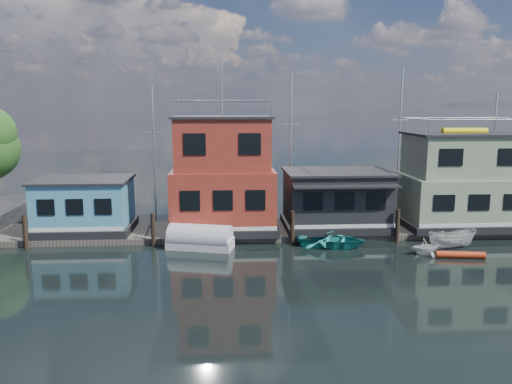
{
  "coord_description": "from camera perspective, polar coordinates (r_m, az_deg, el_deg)",
  "views": [
    {
      "loc": [
        -8.41,
        -22.24,
        8.96
      ],
      "look_at": [
        -6.2,
        12.0,
        3.0
      ],
      "focal_mm": 35.0,
      "sensor_mm": 36.0,
      "label": 1
    }
  ],
  "objects": [
    {
      "name": "ground",
      "position": [
        25.41,
        16.22,
        -11.21
      ],
      "size": [
        160.0,
        160.0,
        0.0
      ],
      "primitive_type": "plane",
      "color": "black",
      "rests_on": "ground"
    },
    {
      "name": "dock",
      "position": [
        36.33,
        9.84,
        -4.25
      ],
      "size": [
        48.0,
        5.0,
        0.4
      ],
      "primitive_type": "cube",
      "color": "#595147",
      "rests_on": "ground"
    },
    {
      "name": "houseboat_blue",
      "position": [
        36.19,
        -18.99,
        -1.45
      ],
      "size": [
        6.4,
        4.9,
        3.66
      ],
      "color": "black",
      "rests_on": "dock"
    },
    {
      "name": "houseboat_red",
      "position": [
        34.58,
        -3.8,
        1.76
      ],
      "size": [
        7.4,
        5.9,
        11.86
      ],
      "color": "black",
      "rests_on": "dock"
    },
    {
      "name": "houseboat_dark",
      "position": [
        35.73,
        9.17,
        -0.83
      ],
      "size": [
        7.4,
        6.1,
        4.06
      ],
      "color": "black",
      "rests_on": "dock"
    },
    {
      "name": "houseboat_green",
      "position": [
        38.57,
        22.36,
        1.05
      ],
      "size": [
        8.4,
        5.9,
        7.03
      ],
      "color": "black",
      "rests_on": "dock"
    },
    {
      "name": "pilings",
      "position": [
        33.4,
        10.44,
        -3.92
      ],
      "size": [
        42.28,
        0.28,
        2.2
      ],
      "color": "#2D2116",
      "rests_on": "ground"
    },
    {
      "name": "background_masts",
      "position": [
        42.47,
        14.43,
        4.94
      ],
      "size": [
        36.4,
        0.16,
        12.0
      ],
      "color": "silver",
      "rests_on": "ground"
    },
    {
      "name": "red_kayak",
      "position": [
        32.26,
        22.33,
        -6.65
      ],
      "size": [
        2.86,
        0.81,
        0.42
      ],
      "primitive_type": "cylinder",
      "rotation": [
        0.0,
        1.57,
        -0.14
      ],
      "color": "red",
      "rests_on": "ground"
    },
    {
      "name": "tarp_runabout",
      "position": [
        31.89,
        -6.41,
        -5.36
      ],
      "size": [
        4.4,
        2.61,
        1.67
      ],
      "rotation": [
        0.0,
        0.0,
        -0.26
      ],
      "color": "silver",
      "rests_on": "ground"
    },
    {
      "name": "dinghy_teal",
      "position": [
        32.54,
        8.63,
        -5.42
      ],
      "size": [
        5.07,
        4.27,
        0.9
      ],
      "primitive_type": "imported",
      "rotation": [
        0.0,
        0.0,
        1.26
      ],
      "color": "teal",
      "rests_on": "ground"
    },
    {
      "name": "dinghy_white",
      "position": [
        32.2,
        18.8,
        -5.91
      ],
      "size": [
        2.15,
        1.93,
        1.01
      ],
      "primitive_type": "imported",
      "rotation": [
        0.0,
        0.0,
        1.72
      ],
      "color": "silver",
      "rests_on": "ground"
    },
    {
      "name": "motorboat",
      "position": [
        34.07,
        21.5,
        -5.02
      ],
      "size": [
        3.27,
        1.39,
        1.24
      ],
      "primitive_type": "imported",
      "rotation": [
        0.0,
        0.0,
        1.63
      ],
      "color": "silver",
      "rests_on": "ground"
    }
  ]
}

